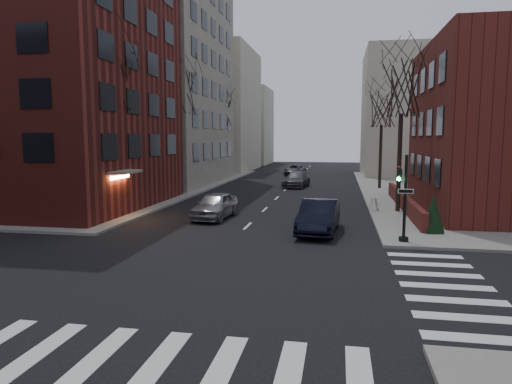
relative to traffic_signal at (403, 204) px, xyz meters
The scene contains 22 objects.
ground 12.15m from the traffic_signal, 131.43° to the right, with size 160.00×160.00×0.00m, color black.
sidewalk_far_left 42.53m from the traffic_signal, 150.37° to the left, with size 44.00×44.00×0.15m, color gray.
building_left_brick 25.61m from the traffic_signal, 162.24° to the left, with size 15.00×15.00×18.00m, color maroon.
building_left_tan 37.33m from the traffic_signal, 134.92° to the left, with size 18.00×18.00×28.00m, color #A29586.
low_wall_right 10.18m from the traffic_signal, 82.24° to the left, with size 0.35×16.00×1.00m, color #581F19.
building_distant_la 51.89m from the traffic_signal, 116.50° to the left, with size 14.00×16.00×18.00m, color beige.
building_distant_ra 42.05m from the traffic_signal, 80.23° to the left, with size 14.00×14.00×16.00m, color beige.
building_distant_lb 66.59m from the traffic_signal, 108.38° to the left, with size 10.00×12.00×14.00m, color beige.
traffic_signal is the anchor object (origin of this frame).
tree_left_a 18.66m from the traffic_signal, 163.35° to the left, with size 4.18×4.18×10.26m.
tree_left_b 24.87m from the traffic_signal, 134.54° to the left, with size 4.40×4.40×10.80m.
tree_left_c 35.76m from the traffic_signal, 118.36° to the left, with size 3.96×3.96×9.72m.
tree_right_a 10.92m from the traffic_signal, 84.53° to the left, with size 3.96×3.96×9.72m.
tree_right_b 23.71m from the traffic_signal, 87.85° to the left, with size 3.74×3.74×9.18m.
streetlamp_near 20.86m from the traffic_signal, 141.13° to the left, with size 0.36×0.36×6.28m.
streetlamp_far 36.81m from the traffic_signal, 116.06° to the left, with size 0.36×0.36×6.28m.
parked_sedan 4.52m from the traffic_signal, 153.71° to the left, with size 1.79×5.13×1.69m, color black.
car_lane_silver 11.60m from the traffic_signal, 154.05° to the left, with size 1.88×4.68×1.60m, color #949499.
car_lane_gray 24.80m from the traffic_signal, 106.74° to the left, with size 2.11×5.18×1.50m, color #3E3E43.
car_lane_far 39.52m from the traffic_signal, 102.78° to the left, with size 2.20×4.77×1.32m, color #414246.
sandwich_board 9.12m from the traffic_signal, 94.05° to the left, with size 0.37×0.52×0.83m, color white.
evergreen_shrub 3.10m from the traffic_signal, 53.33° to the left, with size 1.16×1.16×1.94m, color black.
Camera 1 is at (4.99, -12.64, 4.94)m, focal length 32.00 mm.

